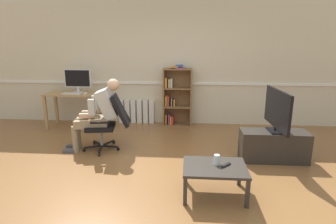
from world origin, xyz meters
TOP-DOWN VIEW (x-y plane):
  - ground_plane at (0.00, 0.00)m, footprint 18.00×18.00m
  - back_wall at (0.00, 2.65)m, footprint 12.00×0.13m
  - computer_desk at (-1.96, 2.15)m, footprint 1.24×0.56m
  - imac_monitor at (-1.91, 2.23)m, footprint 0.58×0.14m
  - keyboard at (-1.97, 2.01)m, footprint 0.39×0.12m
  - computer_mouse at (-1.68, 2.03)m, footprint 0.06×0.10m
  - bookshelf at (0.20, 2.44)m, footprint 0.62×0.29m
  - radiator at (-0.71, 2.54)m, footprint 0.81×0.08m
  - office_chair at (-0.85, 0.91)m, footprint 0.82×0.63m
  - person_seated at (-1.04, 0.88)m, footprint 0.99×0.46m
  - tv_stand at (1.82, 0.65)m, footprint 1.02×0.38m
  - tv_screen at (1.82, 0.65)m, footprint 0.21×0.99m
  - coffee_table at (0.81, -0.44)m, footprint 0.75×0.57m
  - drinking_glass at (0.84, -0.40)m, footprint 0.07×0.07m
  - spare_remote at (0.95, -0.42)m, footprint 0.13×0.13m

SIDE VIEW (x-z plane):
  - ground_plane at x=0.00m, z-range 0.00..0.00m
  - tv_stand at x=1.82m, z-range 0.00..0.48m
  - radiator at x=-0.71m, z-range 0.00..0.54m
  - coffee_table at x=0.81m, z-range 0.14..0.51m
  - spare_remote at x=0.95m, z-range 0.37..0.39m
  - drinking_glass at x=0.84m, z-range 0.37..0.50m
  - office_chair at x=-0.85m, z-range 0.04..1.00m
  - bookshelf at x=0.20m, z-range -0.03..1.30m
  - computer_desk at x=-1.96m, z-range 0.26..1.02m
  - person_seated at x=-1.04m, z-range 0.04..1.27m
  - keyboard at x=-1.97m, z-range 0.76..0.78m
  - computer_mouse at x=-1.68m, z-range 0.76..0.79m
  - tv_screen at x=1.82m, z-range 0.49..1.14m
  - imac_monitor at x=-1.91m, z-range 0.79..1.29m
  - back_wall at x=0.00m, z-range 0.00..2.70m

